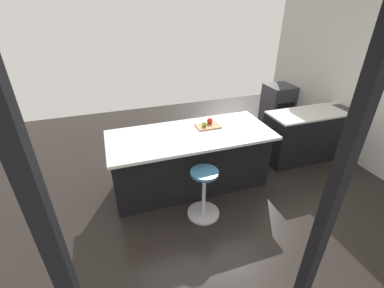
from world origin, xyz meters
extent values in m
plane|color=black|center=(0.00, 0.00, 0.00)|extent=(7.28, 7.28, 0.00)
cube|color=black|center=(0.51, 2.51, 1.40)|extent=(0.05, 0.06, 2.51)
cube|color=beige|center=(-2.80, 0.00, 1.43)|extent=(0.12, 5.01, 2.87)
cube|color=black|center=(-2.45, -0.22, 0.43)|extent=(2.48, 0.60, 0.87)
cube|color=silver|center=(-2.45, -0.22, 0.88)|extent=(2.48, 0.60, 0.03)
cube|color=#38383D|center=(-2.76, -0.22, 0.84)|extent=(0.44, 0.36, 0.12)
cylinder|color=#B7B7BC|center=(-2.76, -0.37, 1.04)|extent=(0.02, 0.02, 0.28)
cube|color=#38383D|center=(-2.45, -1.81, 0.43)|extent=(0.60, 0.60, 0.87)
cube|color=black|center=(-2.45, -1.50, 0.39)|extent=(0.44, 0.01, 0.32)
cube|color=black|center=(0.30, -0.08, 0.45)|extent=(2.28, 0.80, 0.89)
cube|color=silver|center=(0.30, -0.03, 0.91)|extent=(2.34, 1.00, 0.04)
cylinder|color=#B7B7BC|center=(0.32, 0.60, 0.01)|extent=(0.44, 0.44, 0.03)
cylinder|color=#B7B7BC|center=(0.32, 0.60, 0.35)|extent=(0.05, 0.05, 0.65)
cylinder|color=#336084|center=(0.32, 0.60, 0.69)|extent=(0.36, 0.36, 0.04)
cube|color=olive|center=(-0.02, -0.17, 0.94)|extent=(0.36, 0.24, 0.02)
sphere|color=red|center=(-0.07, -0.23, 1.00)|extent=(0.09, 0.09, 0.09)
sphere|color=#609E2D|center=(0.05, -0.16, 0.99)|extent=(0.07, 0.07, 0.07)
camera|label=1|loc=(1.33, 3.12, 2.62)|focal=24.59mm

